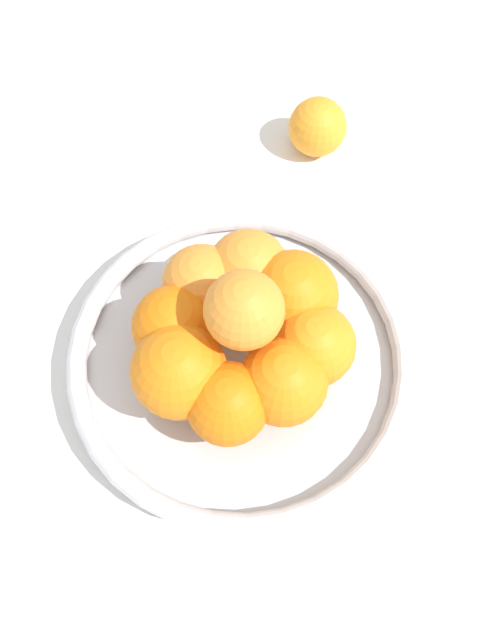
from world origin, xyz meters
TOP-DOWN VIEW (x-y plane):
  - ground_plane at (0.00, 0.00)m, footprint 4.00×4.00m
  - fruit_bowl at (0.00, 0.00)m, footprint 0.33×0.33m
  - orange_pile at (-0.00, 0.00)m, footprint 0.19×0.20m
  - stray_orange at (-0.22, 0.20)m, footprint 0.07×0.07m

SIDE VIEW (x-z plane):
  - ground_plane at x=0.00m, z-range 0.00..0.00m
  - fruit_bowl at x=0.00m, z-range 0.00..0.04m
  - stray_orange at x=-0.22m, z-range 0.00..0.07m
  - orange_pile at x=0.00m, z-range 0.02..0.15m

